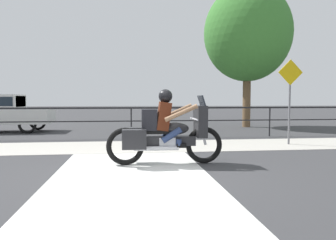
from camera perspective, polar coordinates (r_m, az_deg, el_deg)
The scene contains 7 objects.
ground_plane at distance 6.18m, azimuth -5.88°, elevation -9.14°, with size 120.00×120.00×0.00m, color #38383A.
sidewalk_band at distance 9.53m, azimuth -6.27°, elevation -4.60°, with size 44.00×2.40×0.01m, color #B7B2A8.
crosswalk_band at distance 5.98m, azimuth -6.42°, elevation -9.53°, with size 2.80×6.00×0.01m, color silver.
fence_railing at distance 11.55m, azimuth -6.43°, elevation 1.11°, with size 36.00×0.05×1.09m.
motorcycle at distance 6.84m, azimuth -0.68°, elevation -1.98°, with size 2.45×0.76×1.57m.
street_sign at distance 10.47m, azimuth 20.46°, elevation 4.79°, with size 0.76×0.06×2.55m.
tree_behind_sign at distance 16.88m, azimuth 13.69°, elevation 14.41°, with size 4.23×4.23×6.89m.
Camera 1 is at (-0.11, -6.03, 1.36)m, focal length 35.00 mm.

